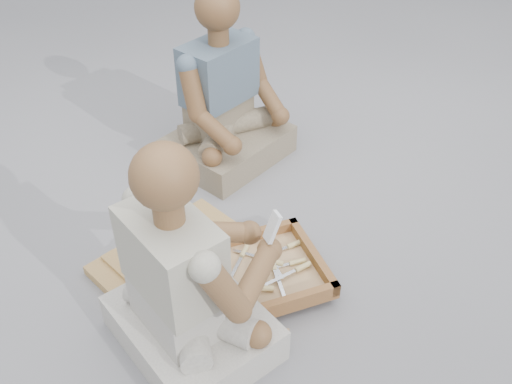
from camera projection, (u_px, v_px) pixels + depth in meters
ground at (281, 268)px, 2.39m from camera, size 60.00×60.00×0.00m
carved_panel at (177, 258)px, 2.41m from camera, size 0.71×0.54×0.04m
tool_tray at (256, 274)px, 2.27m from camera, size 0.62×0.54×0.07m
chisel_0 at (299, 269)px, 2.27m from camera, size 0.22×0.02×0.02m
chisel_1 at (269, 251)px, 2.36m from camera, size 0.11×0.21×0.02m
chisel_2 at (243, 254)px, 2.35m from camera, size 0.19×0.15×0.02m
chisel_3 at (290, 246)px, 2.39m from camera, size 0.22×0.04×0.02m
chisel_4 at (256, 271)px, 2.26m from camera, size 0.15×0.18×0.02m
chisel_5 at (274, 268)px, 2.29m from camera, size 0.10×0.21×0.02m
chisel_6 at (259, 288)px, 2.20m from camera, size 0.19×0.14×0.02m
chisel_7 at (267, 252)px, 2.35m from camera, size 0.07×0.22×0.02m
chisel_8 at (293, 263)px, 2.32m from camera, size 0.22×0.08×0.02m
chisel_9 at (270, 260)px, 2.32m from camera, size 0.14×0.19×0.02m
wood_chip_0 at (284, 292)px, 2.29m from camera, size 0.02×0.02×0.00m
wood_chip_1 at (330, 285)px, 2.31m from camera, size 0.02×0.02×0.00m
wood_chip_2 at (246, 231)px, 2.57m from camera, size 0.02×0.02×0.00m
wood_chip_3 at (287, 330)px, 2.14m from camera, size 0.02×0.02×0.00m
wood_chip_4 at (225, 302)px, 2.24m from camera, size 0.02×0.02×0.00m
wood_chip_5 at (168, 256)px, 2.45m from camera, size 0.02×0.02×0.00m
wood_chip_6 at (185, 315)px, 2.19m from camera, size 0.02×0.02×0.00m
wood_chip_7 at (241, 237)px, 2.54m from camera, size 0.02×0.02×0.00m
wood_chip_8 at (253, 223)px, 2.61m from camera, size 0.02×0.02×0.00m
wood_chip_9 at (237, 262)px, 2.42m from camera, size 0.02×0.02×0.00m
wood_chip_10 at (212, 327)px, 2.15m from camera, size 0.02×0.02×0.00m
craftsman at (187, 286)px, 1.92m from camera, size 0.60×0.60×0.87m
companion at (225, 107)px, 2.86m from camera, size 0.68×0.60×0.90m
mobile_phone at (272, 227)px, 1.96m from camera, size 0.06×0.05×0.11m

